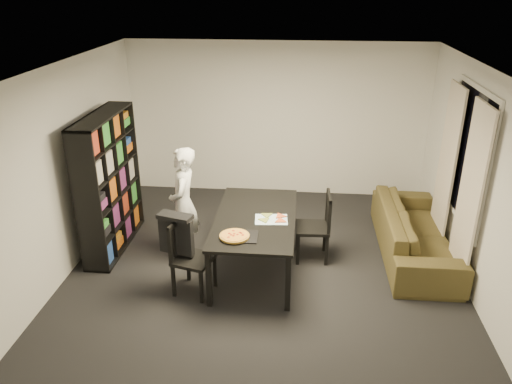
# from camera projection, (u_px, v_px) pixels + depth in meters

# --- Properties ---
(room) EXTENTS (5.01, 5.51, 2.61)m
(room) POSITION_uv_depth(u_px,v_px,m) (264.00, 182.00, 5.89)
(room) COLOR black
(room) RESTS_ON ground
(window_pane) EXTENTS (0.02, 1.40, 1.60)m
(window_pane) POSITION_uv_depth(u_px,v_px,m) (469.00, 156.00, 6.14)
(window_pane) COLOR black
(window_pane) RESTS_ON room
(window_frame) EXTENTS (0.03, 1.52, 1.72)m
(window_frame) POSITION_uv_depth(u_px,v_px,m) (468.00, 156.00, 6.14)
(window_frame) COLOR white
(window_frame) RESTS_ON room
(curtain_left) EXTENTS (0.03, 0.70, 2.25)m
(curtain_left) POSITION_uv_depth(u_px,v_px,m) (469.00, 198.00, 5.81)
(curtain_left) COLOR beige
(curtain_left) RESTS_ON room
(curtain_right) EXTENTS (0.03, 0.70, 2.25)m
(curtain_right) POSITION_uv_depth(u_px,v_px,m) (446.00, 167.00, 6.76)
(curtain_right) COLOR beige
(curtain_right) RESTS_ON room
(bookshelf) EXTENTS (0.35, 1.50, 1.90)m
(bookshelf) POSITION_uv_depth(u_px,v_px,m) (109.00, 183.00, 6.76)
(bookshelf) COLOR black
(bookshelf) RESTS_ON room
(dining_table) EXTENTS (1.00, 1.80, 0.75)m
(dining_table) POSITION_uv_depth(u_px,v_px,m) (255.00, 222.00, 6.29)
(dining_table) COLOR black
(dining_table) RESTS_ON room
(chair_left) EXTENTS (0.53, 0.53, 0.93)m
(chair_left) POSITION_uv_depth(u_px,v_px,m) (187.00, 252.00, 5.92)
(chair_left) COLOR black
(chair_left) RESTS_ON room
(chair_right) EXTENTS (0.46, 0.46, 0.95)m
(chair_right) POSITION_uv_depth(u_px,v_px,m) (320.00, 222.00, 6.60)
(chair_right) COLOR black
(chair_right) RESTS_ON room
(draped_jacket) EXTENTS (0.44, 0.28, 0.51)m
(draped_jacket) POSITION_uv_depth(u_px,v_px,m) (176.00, 232.00, 5.86)
(draped_jacket) COLOR black
(draped_jacket) RESTS_ON chair_left
(person) EXTENTS (0.42, 0.60, 1.54)m
(person) POSITION_uv_depth(u_px,v_px,m) (184.00, 204.00, 6.58)
(person) COLOR white
(person) RESTS_ON room
(baking_tray) EXTENTS (0.40, 0.32, 0.01)m
(baking_tray) POSITION_uv_depth(u_px,v_px,m) (241.00, 236.00, 5.79)
(baking_tray) COLOR black
(baking_tray) RESTS_ON dining_table
(pepperoni_pizza) EXTENTS (0.35, 0.35, 0.03)m
(pepperoni_pizza) POSITION_uv_depth(u_px,v_px,m) (234.00, 236.00, 5.75)
(pepperoni_pizza) COLOR #A67B30
(pepperoni_pizza) RESTS_ON dining_table
(kitchen_towel) EXTENTS (0.42, 0.33, 0.01)m
(kitchen_towel) POSITION_uv_depth(u_px,v_px,m) (271.00, 220.00, 6.19)
(kitchen_towel) COLOR white
(kitchen_towel) RESTS_ON dining_table
(pizza_slices) EXTENTS (0.46, 0.43, 0.01)m
(pizza_slices) POSITION_uv_depth(u_px,v_px,m) (273.00, 218.00, 6.21)
(pizza_slices) COLOR gold
(pizza_slices) RESTS_ON dining_table
(sofa) EXTENTS (0.88, 2.26, 0.66)m
(sofa) POSITION_uv_depth(u_px,v_px,m) (415.00, 232.00, 6.79)
(sofa) COLOR #3E3818
(sofa) RESTS_ON room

